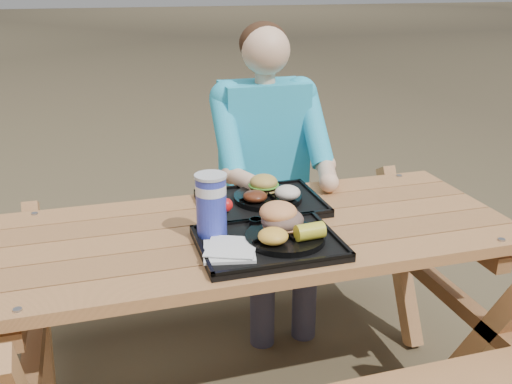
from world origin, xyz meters
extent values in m
cube|color=black|center=(-0.01, -0.16, 0.76)|extent=(0.45, 0.35, 0.02)
cube|color=black|center=(0.07, 0.17, 0.76)|extent=(0.45, 0.35, 0.02)
cylinder|color=black|center=(0.05, -0.17, 0.78)|extent=(0.26, 0.26, 0.02)
cylinder|color=black|center=(0.10, 0.18, 0.78)|extent=(0.26, 0.26, 0.02)
cube|color=silver|center=(-0.15, -0.20, 0.78)|extent=(0.19, 0.19, 0.02)
cylinder|color=#1522A4|center=(-0.17, -0.06, 0.87)|extent=(0.10, 0.10, 0.20)
cylinder|color=black|center=(-0.01, -0.04, 0.78)|extent=(0.05, 0.05, 0.03)
cylinder|color=yellow|center=(0.05, -0.03, 0.78)|extent=(0.05, 0.05, 0.03)
ellipsoid|color=yellow|center=(-0.01, -0.22, 0.81)|extent=(0.10, 0.10, 0.05)
cube|color=black|center=(-0.10, 0.18, 0.77)|extent=(0.05, 0.17, 0.01)
ellipsoid|color=#542310|center=(0.04, 0.13, 0.81)|extent=(0.09, 0.09, 0.04)
ellipsoid|color=beige|center=(0.16, 0.12, 0.82)|extent=(0.10, 0.10, 0.05)
camera|label=1|loc=(-0.51, -1.74, 1.57)|focal=40.00mm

